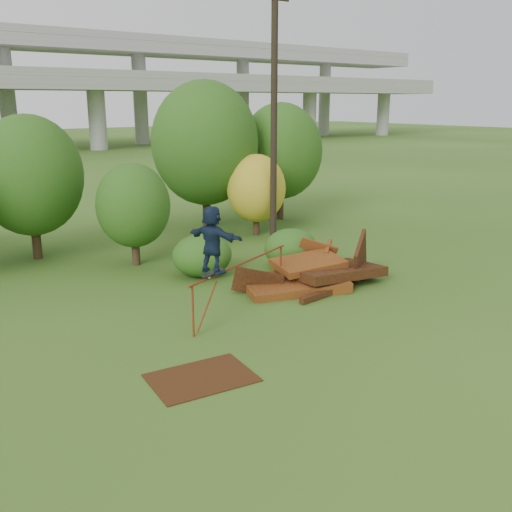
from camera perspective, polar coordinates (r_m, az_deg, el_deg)
ground at (r=16.28m, az=6.55°, el=-6.47°), size 240.00×240.00×0.00m
scrap_pile at (r=19.25m, az=5.84°, el=-1.81°), size 5.47×3.15×2.06m
grind_rail at (r=16.68m, az=-1.42°, el=-1.54°), size 4.72×1.94×1.45m
skateboard at (r=15.42m, az=-4.34°, el=-1.68°), size 0.86×0.52×0.09m
skater at (r=15.18m, az=-4.41°, el=1.66°), size 1.08×1.77×1.82m
flat_plate at (r=13.08m, az=-5.47°, el=-12.03°), size 2.45×1.89×0.03m
tree_1 at (r=23.47m, az=-21.69°, el=7.47°), size 4.00×4.00×5.56m
tree_2 at (r=21.59m, az=-12.18°, el=4.95°), size 2.73×2.73×3.85m
tree_3 at (r=27.28m, az=-5.10°, el=11.14°), size 5.03×5.03×6.98m
tree_4 at (r=26.08m, az=0.02°, el=6.78°), size 2.69×2.69×3.72m
tree_5 at (r=29.62m, az=2.49°, el=10.41°), size 4.25×4.25×5.97m
shrub_left at (r=20.16m, az=-5.42°, el=0.08°), size 2.16×1.99×1.50m
shrub_right at (r=21.15m, az=3.51°, el=0.78°), size 2.06×1.89×1.46m
utility_pole at (r=24.53m, az=1.81°, el=14.00°), size 1.40×0.28×10.79m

